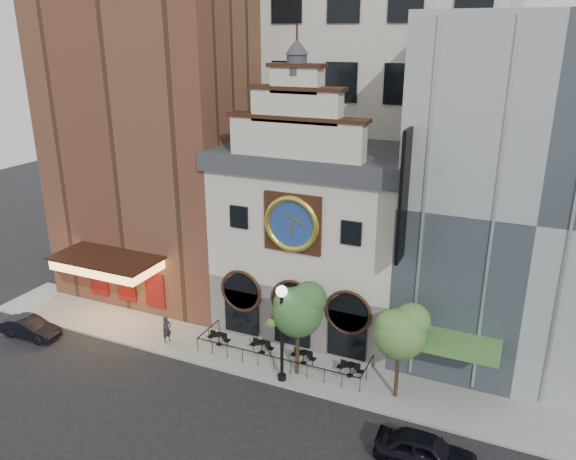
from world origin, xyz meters
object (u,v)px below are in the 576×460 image
at_px(bistro_0, 219,338).
at_px(car_left, 30,328).
at_px(bistro_3, 350,369).
at_px(lamppost, 282,323).
at_px(car_right, 426,451).
at_px(pedestrian, 167,329).
at_px(tree_right, 401,330).
at_px(bistro_1, 262,346).
at_px(bistro_2, 303,356).
at_px(tree_left, 299,308).

relative_size(bistro_0, car_left, 0.38).
xyz_separation_m(bistro_3, car_left, (-20.83, -4.15, 0.07)).
distance_m(bistro_3, lamppost, 5.12).
xyz_separation_m(car_right, pedestrian, (-17.42, 4.14, 0.24)).
relative_size(car_left, pedestrian, 2.31).
bearing_deg(pedestrian, lamppost, -75.70).
distance_m(bistro_3, tree_right, 4.73).
distance_m(bistro_0, bistro_3, 8.78).
distance_m(car_left, lamppost, 17.78).
bearing_deg(pedestrian, bistro_1, -58.38).
height_order(bistro_0, tree_right, tree_right).
relative_size(bistro_3, pedestrian, 0.88).
xyz_separation_m(car_left, pedestrian, (8.81, 2.99, 0.36)).
height_order(bistro_1, car_left, car_left).
relative_size(pedestrian, tree_right, 0.32).
xyz_separation_m(bistro_0, bistro_2, (5.78, 0.22, 0.00)).
distance_m(car_left, tree_left, 18.61).
bearing_deg(car_right, bistro_1, 63.16).
height_order(car_right, lamppost, lamppost).
height_order(bistro_1, bistro_2, same).
bearing_deg(bistro_3, tree_right, -14.81).
bearing_deg(bistro_1, pedestrian, -168.12).
bearing_deg(lamppost, tree_left, 56.04).
height_order(bistro_2, bistro_3, same).
height_order(car_left, pedestrian, pedestrian).
xyz_separation_m(car_left, tree_left, (17.96, 3.18, 3.73)).
distance_m(car_right, lamppost, 9.94).
bearing_deg(tree_left, bistro_1, 159.27).
bearing_deg(tree_left, car_right, -27.58).
distance_m(bistro_1, car_right, 12.48).
xyz_separation_m(car_right, tree_right, (-2.46, 4.52, 3.43)).
xyz_separation_m(bistro_0, tree_right, (11.72, -0.67, 3.62)).
height_order(bistro_0, pedestrian, pedestrian).
bearing_deg(tree_right, tree_left, -178.04).
bearing_deg(car_right, lamppost, 68.46).
height_order(bistro_3, pedestrian, pedestrian).
relative_size(bistro_0, tree_right, 0.28).
relative_size(bistro_2, car_left, 0.38).
distance_m(bistro_3, car_left, 21.24).
bearing_deg(bistro_3, bistro_2, 178.00).
bearing_deg(bistro_0, car_left, -161.45).
xyz_separation_m(bistro_0, bistro_1, (2.95, 0.25, 0.00)).
height_order(car_right, pedestrian, pedestrian).
distance_m(lamppost, tree_right, 6.53).
relative_size(bistro_0, tree_left, 0.27).
bearing_deg(bistro_3, car_right, -44.46).
height_order(bistro_1, bistro_3, same).
distance_m(bistro_3, car_right, 7.56).
bearing_deg(bistro_1, car_right, -25.85).
height_order(bistro_0, car_right, car_right).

